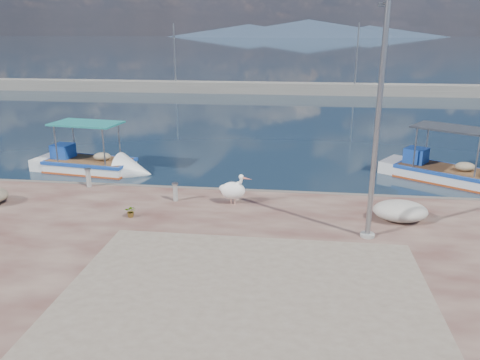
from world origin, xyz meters
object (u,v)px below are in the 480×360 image
at_px(boat_left, 89,166).
at_px(pelican, 233,190).
at_px(lamp_post, 376,133).
at_px(boat_right, 445,176).
at_px(bollard_near, 175,191).

height_order(boat_left, pelican, boat_left).
bearing_deg(lamp_post, boat_right, 60.07).
distance_m(boat_left, bollard_near, 7.64).
xyz_separation_m(boat_left, lamp_post, (12.52, -7.39, 3.58)).
height_order(boat_left, boat_right, boat_right).
height_order(boat_right, pelican, boat_right).
distance_m(pelican, bollard_near, 2.23).
distance_m(boat_left, pelican, 9.48).
bearing_deg(pelican, bollard_near, -169.35).
bearing_deg(bollard_near, boat_left, 138.85).
bearing_deg(boat_left, pelican, -24.71).
distance_m(lamp_post, bollard_near, 7.76).
bearing_deg(bollard_near, pelican, -2.01).
bearing_deg(boat_right, bollard_near, -120.45).
height_order(lamp_post, bollard_near, lamp_post).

